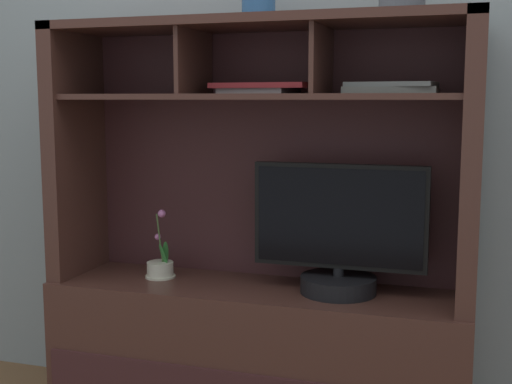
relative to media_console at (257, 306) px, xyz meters
name	(u,v)px	position (x,y,z in m)	size (l,w,h in m)	color
back_wall	(275,41)	(0.00, 0.23, 0.95)	(6.00, 0.02, 2.80)	gray
media_console	(257,306)	(0.00, 0.00, 0.00)	(1.49, 0.44, 1.46)	#492A23
tv_monitor	(339,241)	(0.30, 0.00, 0.26)	(0.59, 0.26, 0.45)	black
potted_orchid	(160,267)	(-0.38, 0.00, 0.11)	(0.11, 0.11, 0.26)	beige
magazine_stack_left	(391,88)	(0.46, -0.01, 0.77)	(0.30, 0.19, 0.04)	slate
magazine_stack_centre	(263,88)	(0.02, 0.02, 0.78)	(0.36, 0.23, 0.04)	gray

